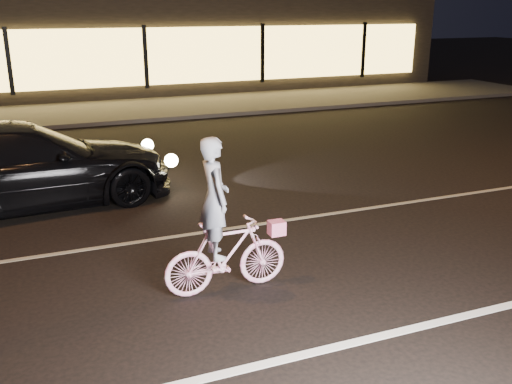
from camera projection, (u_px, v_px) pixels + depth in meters
name	position (u px, v px, depth m)	size (l,w,h in m)	color
ground	(372.00, 266.00, 7.68)	(90.00, 90.00, 0.00)	black
lane_stripe_near	(446.00, 321.00, 6.35)	(60.00, 0.12, 0.01)	silver
lane_stripe_far	(305.00, 217.00, 9.44)	(60.00, 0.10, 0.01)	gray
sidewalk	(159.00, 108.00, 19.13)	(30.00, 4.00, 0.12)	#383533
storefront	(125.00, 36.00, 23.74)	(25.40, 8.42, 4.20)	black
cyclist	(223.00, 239.00, 6.82)	(1.55, 0.53, 1.95)	#E74792
sedan	(22.00, 166.00, 9.74)	(5.30, 2.65, 1.48)	black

